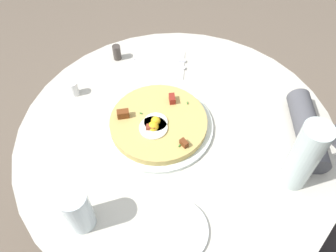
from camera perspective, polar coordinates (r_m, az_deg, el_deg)
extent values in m
plane|color=#6B5B4C|center=(1.65, 1.01, -16.07)|extent=(6.00, 6.00, 0.00)
cylinder|color=beige|center=(1.04, 1.56, -1.68)|extent=(0.95, 0.95, 0.03)
cylinder|color=#333338|center=(1.34, 1.22, -10.68)|extent=(0.11, 0.11, 0.68)
cylinder|color=#333338|center=(1.64, 1.02, -15.92)|extent=(0.43, 0.43, 0.02)
cube|color=#2D2D33|center=(1.59, 25.94, -12.06)|extent=(0.32, 0.28, 0.45)
cylinder|color=#4C4C51|center=(1.07, 21.97, -0.54)|extent=(0.20, 0.26, 0.07)
cylinder|color=silver|center=(1.03, -1.56, 0.03)|extent=(0.33, 0.33, 0.01)
cylinder|color=tan|center=(1.02, -1.58, 0.61)|extent=(0.29, 0.29, 0.02)
cylinder|color=white|center=(0.99, -2.43, -0.30)|extent=(0.08, 0.08, 0.01)
sphere|color=yellow|center=(0.99, -2.45, -0.09)|extent=(0.03, 0.03, 0.03)
cylinder|color=white|center=(1.00, -2.03, 0.64)|extent=(0.07, 0.07, 0.01)
sphere|color=yellow|center=(1.00, -2.04, 0.85)|extent=(0.03, 0.03, 0.03)
cube|color=brown|center=(0.95, 2.65, -2.82)|extent=(0.02, 0.03, 0.02)
cube|color=brown|center=(0.98, -2.85, -0.32)|extent=(0.03, 0.03, 0.02)
cube|color=brown|center=(1.02, -7.41, 1.99)|extent=(0.04, 0.03, 0.02)
cube|color=maroon|center=(1.05, 0.68, 4.51)|extent=(0.03, 0.03, 0.02)
cube|color=#387F2D|center=(0.95, 1.90, -3.25)|extent=(0.01, 0.01, 0.00)
cube|color=#387F2D|center=(1.05, 3.23, 3.83)|extent=(0.01, 0.01, 0.00)
cube|color=#387F2D|center=(1.03, -4.48, 2.11)|extent=(0.01, 0.01, 0.00)
cylinder|color=white|center=(0.88, 1.00, -16.80)|extent=(0.17, 0.17, 0.01)
cube|color=white|center=(1.22, -1.39, 10.14)|extent=(0.22, 0.21, 0.00)
cube|color=silver|center=(1.23, -1.33, 10.86)|extent=(0.15, 0.11, 0.00)
cube|color=silver|center=(1.21, -1.47, 9.73)|extent=(0.15, 0.11, 0.00)
cylinder|color=silver|center=(0.85, -14.70, -13.25)|extent=(0.07, 0.07, 0.14)
cylinder|color=silver|center=(0.91, 21.56, -4.70)|extent=(0.07, 0.07, 0.22)
cylinder|color=white|center=(1.15, -15.27, 5.99)|extent=(0.03, 0.03, 0.05)
cylinder|color=#3F3833|center=(1.24, -8.50, 11.88)|extent=(0.03, 0.03, 0.05)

